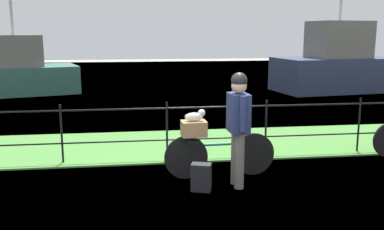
{
  "coord_description": "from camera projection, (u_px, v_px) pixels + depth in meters",
  "views": [
    {
      "loc": [
        -0.56,
        -5.33,
        2.25
      ],
      "look_at": [
        0.38,
        1.5,
        0.9
      ],
      "focal_mm": 40.1,
      "sensor_mm": 36.0,
      "label": 1
    }
  ],
  "objects": [
    {
      "name": "ground_plane",
      "position": [
        179.0,
        204.0,
        5.69
      ],
      "size": [
        60.0,
        60.0,
        0.0
      ],
      "primitive_type": "plane",
      "color": "gray"
    },
    {
      "name": "grass_strip",
      "position": [
        164.0,
        145.0,
        8.55
      ],
      "size": [
        27.0,
        2.4,
        0.03
      ],
      "primitive_type": "cube",
      "color": "#478438",
      "rests_on": "ground"
    },
    {
      "name": "harbor_water",
      "position": [
        147.0,
        87.0,
        17.7
      ],
      "size": [
        30.0,
        30.0,
        0.0
      ],
      "primitive_type": "plane",
      "color": "#60849E",
      "rests_on": "ground"
    },
    {
      "name": "iron_fence",
      "position": [
        167.0,
        127.0,
        7.52
      ],
      "size": [
        18.04,
        0.04,
        1.04
      ],
      "color": "black",
      "rests_on": "ground"
    },
    {
      "name": "bicycle_main",
      "position": [
        219.0,
        155.0,
        6.69
      ],
      "size": [
        1.76,
        0.17,
        0.68
      ],
      "color": "black",
      "rests_on": "ground"
    },
    {
      "name": "wooden_crate",
      "position": [
        194.0,
        128.0,
        6.54
      ],
      "size": [
        0.39,
        0.3,
        0.23
      ],
      "primitive_type": "cube",
      "rotation": [
        0.0,
        0.0,
        0.04
      ],
      "color": "#A87F51",
      "rests_on": "bicycle_main"
    },
    {
      "name": "terrier_dog",
      "position": [
        195.0,
        116.0,
        6.5
      ],
      "size": [
        0.32,
        0.15,
        0.18
      ],
      "color": "silver",
      "rests_on": "wooden_crate"
    },
    {
      "name": "cyclist_person",
      "position": [
        238.0,
        120.0,
        6.16
      ],
      "size": [
        0.28,
        0.54,
        1.68
      ],
      "color": "slate",
      "rests_on": "ground"
    },
    {
      "name": "backpack_on_paving",
      "position": [
        201.0,
        177.0,
        6.12
      ],
      "size": [
        0.32,
        0.26,
        0.4
      ],
      "primitive_type": "cube",
      "rotation": [
        0.0,
        0.0,
        2.83
      ],
      "color": "black",
      "rests_on": "ground"
    },
    {
      "name": "moored_boat_near",
      "position": [
        337.0,
        66.0,
        16.33
      ],
      "size": [
        4.88,
        2.9,
        4.23
      ],
      "color": "#2D3856",
      "rests_on": "ground"
    },
    {
      "name": "moored_boat_mid",
      "position": [
        16.0,
        72.0,
        15.6
      ],
      "size": [
        4.69,
        3.35,
        3.72
      ],
      "color": "#336656",
      "rests_on": "ground"
    }
  ]
}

